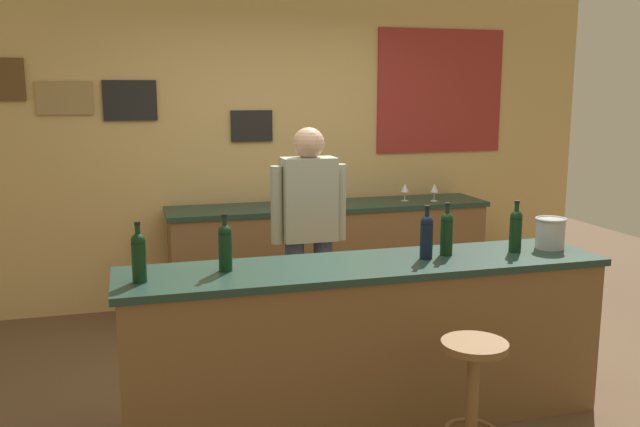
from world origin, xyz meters
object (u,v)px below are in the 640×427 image
Objects in this scene: bartender at (309,229)px; wine_glass_c at (434,189)px; bar_stool at (473,385)px; wine_bottle_a at (139,256)px; wine_bottle_b at (225,246)px; ice_bucket at (550,232)px; wine_glass_b at (405,188)px; wine_bottle_e at (516,229)px; wine_bottle_d at (447,232)px; wine_glass_a at (275,194)px; wine_bottle_c at (427,235)px.

wine_glass_c is at bearing 36.37° from bartender.
wine_bottle_a reaches higher than bar_stool.
bartender reaches higher than wine_bottle_b.
wine_bottle_a is 3.24m from wine_glass_c.
ice_bucket is 2.02m from wine_glass_b.
bar_stool is 4.39× the size of wine_glass_c.
bartender is 10.45× the size of wine_glass_c.
wine_bottle_d is at bearing 174.73° from wine_bottle_e.
wine_glass_b is at bearing 47.00° from wine_bottle_b.
wine_glass_a is 1.00× the size of wine_glass_b.
wine_bottle_b is at bearing 179.49° from ice_bucket.
bartender is 1.05m from wine_bottle_d.
wine_bottle_d reaches higher than ice_bucket.
wine_bottle_c is at bearing -177.87° from ice_bucket.
wine_bottle_e is 2.04m from wine_glass_b.
wine_bottle_c is at bearing -78.14° from wine_glass_a.
bartender reaches higher than wine_glass_c.
wine_glass_a is (-0.38, 2.73, 0.55)m from bar_stool.
wine_bottle_b is 2.12m from wine_glass_a.
wine_glass_a is at bearing 101.86° from wine_bottle_c.
wine_bottle_c is at bearing -161.51° from wine_bottle_d.
bartender reaches higher than wine_glass_a.
bar_stool is 1.75m from wine_bottle_a.
wine_bottle_d is at bearing -113.45° from wine_glass_c.
wine_glass_b is at bearing 73.63° from wine_bottle_d.
ice_bucket is at bearing -87.49° from wine_glass_b.
wine_bottle_c is 1.97× the size of wine_glass_a.
wine_glass_b is at bearing 70.21° from wine_bottle_c.
bar_stool is 2.22× the size of wine_bottle_b.
wine_glass_b is at bearing 92.51° from ice_bucket.
wine_bottle_a is (-1.13, -0.96, 0.12)m from bartender.
wine_bottle_e is at bearing -41.60° from bartender.
wine_glass_a is at bearing 176.12° from wine_glass_c.
wine_bottle_c is at bearing -116.53° from wine_glass_c.
bartender is 1.36m from wine_bottle_e.
wine_bottle_a is at bearing -178.21° from wine_bottle_c.
wine_bottle_d is 2.08m from wine_glass_c.
wine_glass_c is at bearing 38.27° from wine_bottle_a.
bar_stool is 4.39× the size of wine_glass_b.
wine_bottle_b is at bearing 178.75° from wine_bottle_e.
wine_bottle_e is (0.57, 0.01, 0.00)m from wine_bottle_c.
bartender is 5.29× the size of wine_bottle_c.
wine_bottle_b reaches higher than wine_glass_c.
wine_bottle_b is (-1.08, 0.73, 0.60)m from bar_stool.
wine_glass_c is at bearing 42.23° from wine_bottle_b.
wine_bottle_b and wine_bottle_e have the same top height.
bar_stool is 2.89m from wine_glass_b.
bartender is 1.11m from wine_bottle_b.
wine_bottle_e reaches higher than ice_bucket.
bar_stool is at bearing -94.28° from wine_bottle_c.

